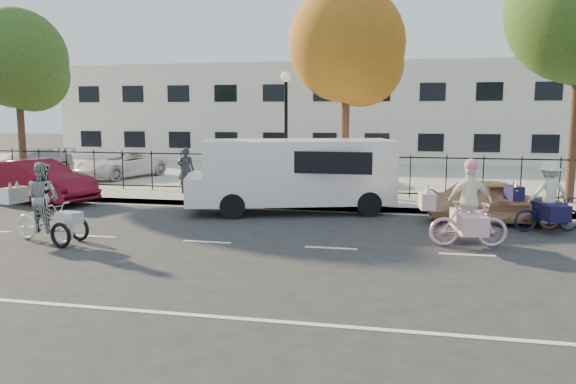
% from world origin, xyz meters
% --- Properties ---
extents(ground, '(120.00, 120.00, 0.00)m').
position_xyz_m(ground, '(0.00, 0.00, 0.00)').
color(ground, '#333334').
extents(road_markings, '(60.00, 9.52, 0.01)m').
position_xyz_m(road_markings, '(0.00, 0.00, 0.01)').
color(road_markings, silver).
rests_on(road_markings, ground).
extents(curb, '(60.00, 0.10, 0.15)m').
position_xyz_m(curb, '(0.00, 5.05, 0.07)').
color(curb, '#A8A399').
rests_on(curb, ground).
extents(sidewalk, '(60.00, 2.20, 0.15)m').
position_xyz_m(sidewalk, '(0.00, 6.10, 0.07)').
color(sidewalk, '#A8A399').
rests_on(sidewalk, ground).
extents(parking_lot, '(60.00, 15.60, 0.15)m').
position_xyz_m(parking_lot, '(0.00, 15.00, 0.07)').
color(parking_lot, '#A8A399').
rests_on(parking_lot, ground).
extents(iron_fence, '(58.00, 0.06, 1.50)m').
position_xyz_m(iron_fence, '(0.00, 7.20, 0.90)').
color(iron_fence, black).
rests_on(iron_fence, sidewalk).
extents(building, '(34.00, 10.00, 6.00)m').
position_xyz_m(building, '(0.00, 25.00, 3.00)').
color(building, silver).
rests_on(building, ground).
extents(lamppost, '(0.36, 0.36, 4.33)m').
position_xyz_m(lamppost, '(0.50, 6.80, 3.11)').
color(lamppost, black).
rests_on(lamppost, sidewalk).
extents(street_sign, '(0.85, 0.06, 1.80)m').
position_xyz_m(street_sign, '(-1.85, 6.80, 1.42)').
color(street_sign, black).
rests_on(street_sign, sidewalk).
extents(zebra_trike, '(2.25, 1.18, 1.92)m').
position_xyz_m(zebra_trike, '(-3.85, -0.71, 0.74)').
color(zebra_trike, white).
rests_on(zebra_trike, ground).
extents(unicorn_bike, '(2.06, 1.45, 2.05)m').
position_xyz_m(unicorn_bike, '(6.05, 0.80, 0.76)').
color(unicorn_bike, '#EDB4CC').
rests_on(unicorn_bike, ground).
extents(bull_bike, '(2.04, 1.43, 1.84)m').
position_xyz_m(bull_bike, '(8.26, 2.97, 0.73)').
color(bull_bike, '#101A37').
rests_on(bull_bike, ground).
extents(white_van, '(6.79, 3.75, 2.24)m').
position_xyz_m(white_van, '(1.25, 4.50, 1.24)').
color(white_van, white).
rests_on(white_van, ground).
extents(red_sedan, '(4.71, 2.69, 1.47)m').
position_xyz_m(red_sedan, '(-7.76, 4.45, 0.73)').
color(red_sedan, maroon).
rests_on(red_sedan, ground).
extents(gold_sedan, '(3.86, 1.85, 1.27)m').
position_xyz_m(gold_sedan, '(7.12, 3.80, 0.64)').
color(gold_sedan, tan).
rests_on(gold_sedan, ground).
extents(pedestrian, '(0.70, 0.56, 1.68)m').
position_xyz_m(pedestrian, '(-3.21, 6.67, 0.99)').
color(pedestrian, black).
rests_on(pedestrian, sidewalk).
extents(lot_car_a, '(2.76, 4.71, 1.28)m').
position_xyz_m(lot_car_a, '(-12.11, 9.82, 0.79)').
color(lot_car_a, '#ACB0B4').
rests_on(lot_car_a, parking_lot).
extents(lot_car_b, '(3.22, 4.75, 1.21)m').
position_xyz_m(lot_car_b, '(-7.93, 10.66, 0.75)').
color(lot_car_b, white).
rests_on(lot_car_b, parking_lot).
extents(lot_car_c, '(2.55, 4.27, 1.33)m').
position_xyz_m(lot_car_c, '(0.70, 10.70, 0.81)').
color(lot_car_c, '#4C4E54').
rests_on(lot_car_c, parking_lot).
extents(lot_car_d, '(1.84, 3.79, 1.25)m').
position_xyz_m(lot_car_d, '(2.18, 10.50, 0.77)').
color(lot_car_d, '#ADAFB5').
rests_on(lot_car_d, parking_lot).
extents(tree_west, '(3.88, 3.88, 7.11)m').
position_xyz_m(tree_west, '(-10.25, 7.36, 4.98)').
color(tree_west, '#442D1D').
rests_on(tree_west, ground).
extents(tree_mid, '(4.09, 4.09, 7.50)m').
position_xyz_m(tree_mid, '(2.63, 7.64, 5.25)').
color(tree_mid, '#442D1D').
rests_on(tree_mid, ground).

